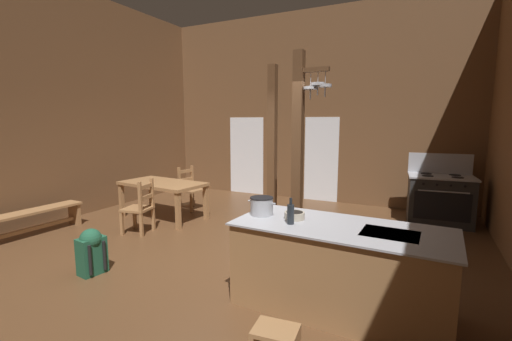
{
  "coord_description": "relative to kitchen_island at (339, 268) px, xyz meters",
  "views": [
    {
      "loc": [
        2.64,
        -3.83,
        1.96
      ],
      "look_at": [
        0.18,
        1.12,
        1.15
      ],
      "focal_mm": 23.99,
      "sensor_mm": 36.0,
      "label": 1
    }
  ],
  "objects": [
    {
      "name": "stockpot_on_counter",
      "position": [
        -0.9,
        0.02,
        0.55
      ],
      "size": [
        0.34,
        0.27,
        0.2
      ],
      "color": "#A8AAB2",
      "rests_on": "kitchen_island"
    },
    {
      "name": "wall_back",
      "position": [
        -1.92,
        4.84,
        1.84
      ],
      "size": [
        8.31,
        0.14,
        4.58
      ],
      "primitive_type": "cube",
      "color": "brown",
      "rests_on": "ground_plane"
    },
    {
      "name": "backpack",
      "position": [
        -3.04,
        -0.57,
        -0.13
      ],
      "size": [
        0.33,
        0.35,
        0.6
      ],
      "color": "#1E5138",
      "rests_on": "ground_plane"
    },
    {
      "name": "support_post_with_pot_rack",
      "position": [
        -0.9,
        1.29,
        1.12
      ],
      "size": [
        0.53,
        0.2,
        2.93
      ],
      "color": "brown",
      "rests_on": "ground_plane"
    },
    {
      "name": "ground_plane",
      "position": [
        -1.92,
        0.45,
        -0.5
      ],
      "size": [
        8.31,
        9.44,
        0.1
      ],
      "primitive_type": "cube",
      "color": "brown"
    },
    {
      "name": "support_post_center",
      "position": [
        -1.74,
        2.22,
        1.01
      ],
      "size": [
        0.14,
        0.14,
        2.93
      ],
      "color": "brown",
      "rests_on": "ground_plane"
    },
    {
      "name": "ladderback_chair_by_post",
      "position": [
        -3.93,
        2.68,
        0.0
      ],
      "size": [
        0.51,
        0.51,
        0.95
      ],
      "color": "#9E7044",
      "rests_on": "ground_plane"
    },
    {
      "name": "bottle_tall_on_counter",
      "position": [
        -0.48,
        -0.16,
        0.56
      ],
      "size": [
        0.07,
        0.07,
        0.28
      ],
      "color": "#1E2328",
      "rests_on": "kitchen_island"
    },
    {
      "name": "wall_left",
      "position": [
        -5.75,
        0.45,
        1.84
      ],
      "size": [
        0.14,
        9.44,
        4.58
      ],
      "primitive_type": "cube",
      "color": "brown",
      "rests_on": "ground_plane"
    },
    {
      "name": "stove_range",
      "position": [
        1.03,
        3.91,
        0.03
      ],
      "size": [
        1.2,
        0.9,
        1.32
      ],
      "color": "#292929",
      "rests_on": "ground_plane"
    },
    {
      "name": "glazed_panel_back_right",
      "position": [
        -1.54,
        4.76,
        0.58
      ],
      "size": [
        0.84,
        0.01,
        2.05
      ],
      "primitive_type": "cube",
      "color": "white",
      "rests_on": "ground_plane"
    },
    {
      "name": "kitchen_island",
      "position": [
        0.0,
        0.0,
        0.0
      ],
      "size": [
        2.2,
        1.05,
        0.9
      ],
      "color": "#9E7044",
      "rests_on": "ground_plane"
    },
    {
      "name": "glazed_door_back_left",
      "position": [
        -3.61,
        4.76,
        0.58
      ],
      "size": [
        1.0,
        0.01,
        2.05
      ],
      "primitive_type": "cube",
      "color": "white",
      "rests_on": "ground_plane"
    },
    {
      "name": "ladderback_chair_near_window",
      "position": [
        -3.69,
        0.93,
        0.0
      ],
      "size": [
        0.52,
        0.52,
        0.95
      ],
      "color": "#9E7044",
      "rests_on": "ground_plane"
    },
    {
      "name": "dining_table",
      "position": [
        -3.96,
        1.83,
        0.2
      ],
      "size": [
        1.78,
        1.05,
        0.74
      ],
      "color": "#9E7044",
      "rests_on": "ground_plane"
    },
    {
      "name": "bench_along_left_wall",
      "position": [
        -5.25,
        -0.0,
        -0.14
      ],
      "size": [
        0.44,
        1.66,
        0.44
      ],
      "color": "#9E7044",
      "rests_on": "ground_plane"
    },
    {
      "name": "mixing_bowl_on_counter",
      "position": [
        -0.51,
        0.03,
        0.49
      ],
      "size": [
        0.22,
        0.22,
        0.08
      ],
      "color": "#B2A893",
      "rests_on": "kitchen_island"
    }
  ]
}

